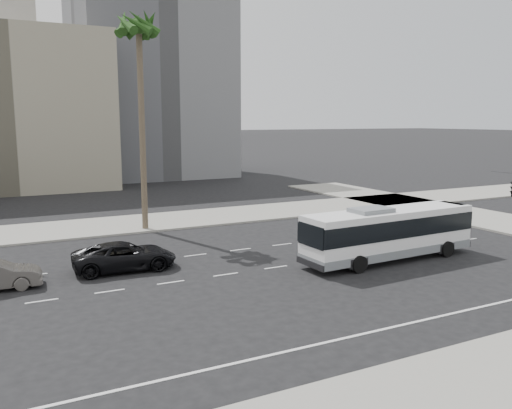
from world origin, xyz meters
TOP-DOWN VIEW (x-y plane):
  - ground at (0.00, 0.00)m, footprint 700.00×700.00m
  - sidewalk_north at (0.00, 15.50)m, footprint 120.00×7.00m
  - midrise_gray_center at (8.00, 52.00)m, footprint 20.00×20.00m
  - civic_tower at (-2.00, 250.00)m, footprint 42.00×42.00m
  - highrise_right at (45.00, 230.00)m, footprint 26.00×26.00m
  - highrise_far at (70.00, 260.00)m, footprint 22.00×22.00m
  - city_bus at (6.59, -1.56)m, footprint 11.13×2.95m
  - car_a at (-7.47, 3.33)m, footprint 2.86×5.62m
  - palm_near at (-3.67, 13.03)m, footprint 4.61×4.61m

SIDE VIEW (x-z plane):
  - ground at x=0.00m, z-range 0.00..0.00m
  - sidewalk_north at x=0.00m, z-range 0.00..0.15m
  - car_a at x=-7.47m, z-range 0.00..1.52m
  - city_bus at x=6.59m, z-range 0.08..3.25m
  - midrise_gray_center at x=8.00m, z-range 0.00..26.00m
  - palm_near at x=-3.67m, z-range 6.31..21.85m
  - highrise_far at x=70.00m, z-range 0.00..60.00m
  - highrise_right at x=45.00m, z-range 0.00..70.00m
  - civic_tower at x=-2.00m, z-range -25.67..103.33m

